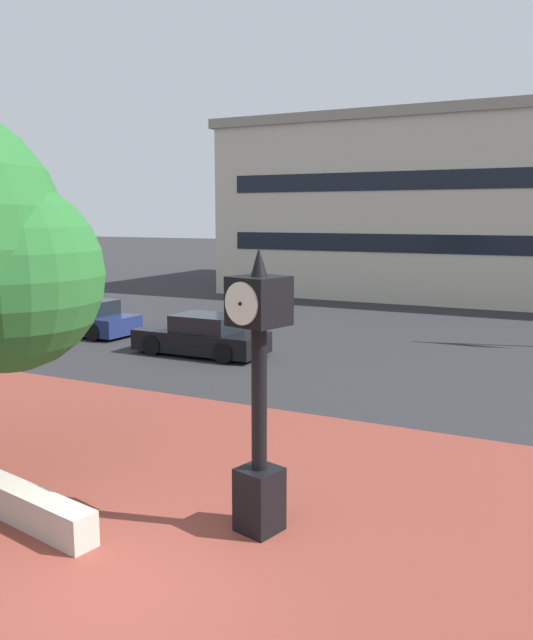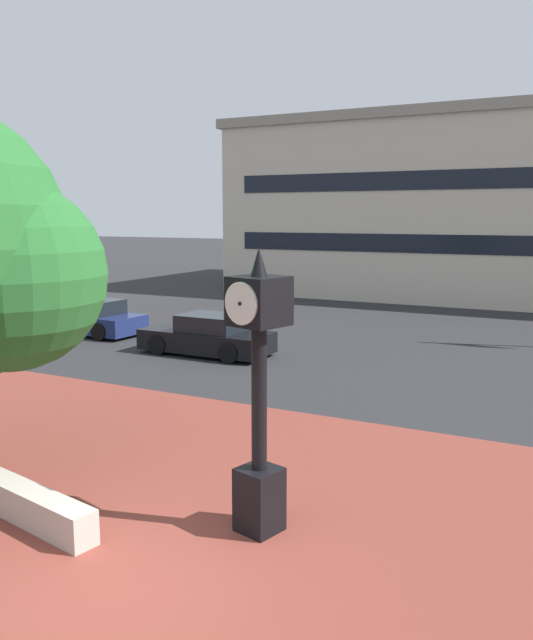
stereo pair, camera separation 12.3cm
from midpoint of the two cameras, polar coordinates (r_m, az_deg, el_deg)
The scene contains 7 objects.
ground_plane at distance 8.48m, azimuth -14.09°, elevation -21.88°, with size 200.00×200.00×0.00m, color #262628.
plaza_brick_paving at distance 9.62m, azimuth -7.44°, elevation -17.67°, with size 44.00×11.29×0.01m, color brown.
planter_wall at distance 10.38m, azimuth -21.43°, elevation -14.67°, with size 3.20×0.40×0.50m, color #ADA393.
street_clock at distance 8.77m, azimuth -1.05°, elevation -6.41°, with size 0.80×0.83×3.93m.
car_street_near at distance 20.45m, azimuth -5.85°, elevation -1.47°, with size 4.18×1.82×1.28m.
car_street_mid at distance 24.76m, azimuth -15.85°, elevation 0.09°, with size 4.19×2.03×1.28m.
civic_building at distance 39.37m, azimuth 19.68°, elevation 9.25°, with size 28.36×16.17×9.46m.
Camera 1 is at (4.78, -5.48, 4.34)m, focal length 36.40 mm.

